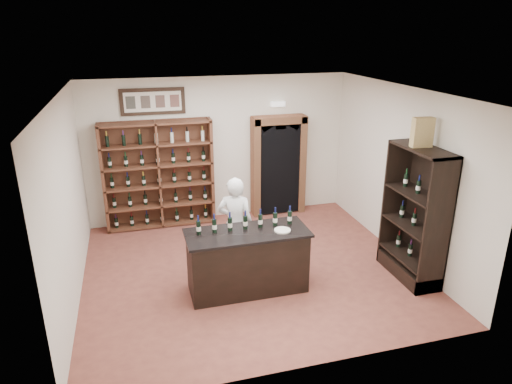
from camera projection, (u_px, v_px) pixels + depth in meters
floor at (250, 269)px, 7.84m from camera, size 5.50×5.50×0.00m
ceiling at (249, 92)px, 6.81m from camera, size 5.50×5.50×0.00m
wall_back at (219, 149)px, 9.59m from camera, size 5.50×0.04×3.00m
wall_left at (67, 204)px, 6.64m from camera, size 0.04×5.00×3.00m
wall_right at (401, 173)px, 8.02m from camera, size 0.04×5.00×3.00m
wine_shelf at (159, 174)px, 9.25m from camera, size 2.20×0.38×2.20m
framed_picture at (153, 101)px, 8.88m from camera, size 1.25×0.04×0.52m
arched_doorway at (278, 163)px, 9.87m from camera, size 1.17×0.35×2.17m
emergency_light at (278, 104)px, 9.53m from camera, size 0.30×0.10×0.10m
tasting_counter at (247, 261)px, 7.08m from camera, size 1.88×0.78×1.00m
counter_bottle_0 at (199, 227)px, 6.79m from camera, size 0.07×0.07×0.30m
counter_bottle_1 at (214, 226)px, 6.85m from camera, size 0.07×0.07×0.30m
counter_bottle_2 at (230, 224)px, 6.91m from camera, size 0.07×0.07×0.30m
counter_bottle_3 at (245, 222)px, 6.98m from camera, size 0.07×0.07×0.30m
counter_bottle_4 at (260, 221)px, 7.04m from camera, size 0.07×0.07×0.30m
counter_bottle_5 at (275, 219)px, 7.10m from camera, size 0.07×0.07×0.30m
counter_bottle_6 at (290, 217)px, 7.16m from camera, size 0.07×0.07×0.30m
side_cabinet at (414, 234)px, 7.40m from camera, size 0.48×1.20×2.20m
shopkeeper at (235, 224)px, 7.61m from camera, size 0.70×0.59×1.64m
plate at (282, 230)px, 6.93m from camera, size 0.25×0.25×0.02m
wine_crate at (422, 132)px, 6.87m from camera, size 0.33×0.16×0.45m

